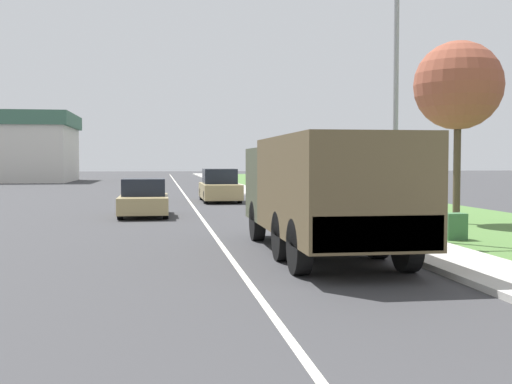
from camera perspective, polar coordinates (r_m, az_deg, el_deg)
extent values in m
plane|color=#38383A|center=(41.61, -6.44, -0.13)|extent=(180.00, 180.00, 0.00)
cube|color=silver|center=(41.61, -6.44, -0.13)|extent=(0.12, 120.00, 0.00)
cube|color=beige|center=(42.01, -0.30, -0.01)|extent=(1.80, 120.00, 0.12)
cube|color=#4C7538|center=(42.86, 5.53, -0.03)|extent=(7.00, 120.00, 0.02)
cube|color=#474C38|center=(17.17, 3.49, 0.74)|extent=(2.38, 2.18, 1.89)
cube|color=brown|center=(13.39, 6.95, 0.53)|extent=(2.38, 5.59, 2.06)
cube|color=#474C38|center=(10.83, 10.82, -3.65)|extent=(2.26, 0.10, 0.60)
cube|color=red|center=(10.53, 6.27, -2.71)|extent=(0.12, 0.06, 0.12)
cube|color=red|center=(11.12, 15.21, -2.50)|extent=(0.12, 0.06, 0.12)
cylinder|color=black|center=(16.94, 0.11, -2.57)|extent=(0.30, 1.04, 1.04)
cylinder|color=black|center=(17.37, 6.92, -2.46)|extent=(0.30, 1.04, 1.04)
cylinder|color=black|center=(11.88, 3.87, -4.87)|extent=(0.30, 1.04, 1.04)
cylinder|color=black|center=(12.49, 13.27, -4.56)|extent=(0.30, 1.04, 1.04)
cylinder|color=black|center=(13.51, 2.34, -3.94)|extent=(0.30, 1.04, 1.04)
cylinder|color=black|center=(14.05, 10.72, -3.73)|extent=(0.30, 1.04, 1.04)
cube|color=tan|center=(24.70, -9.95, -1.03)|extent=(1.81, 3.96, 0.61)
cube|color=black|center=(24.74, -9.95, 0.43)|extent=(1.59, 1.78, 0.64)
cylinder|color=black|center=(26.01, -11.65, -1.21)|extent=(0.20, 0.64, 0.64)
cylinder|color=black|center=(25.97, -8.10, -1.18)|extent=(0.20, 0.64, 0.64)
cylinder|color=black|center=(23.48, -11.98, -1.63)|extent=(0.20, 0.64, 0.64)
cylinder|color=black|center=(23.44, -8.05, -1.61)|extent=(0.20, 0.64, 0.64)
cube|color=tan|center=(33.22, -3.24, 0.10)|extent=(1.88, 4.86, 0.76)
cube|color=black|center=(33.29, -3.26, 1.42)|extent=(1.66, 2.19, 0.76)
cylinder|color=black|center=(34.71, -4.86, -0.17)|extent=(0.20, 0.64, 0.64)
cylinder|color=black|center=(34.86, -2.10, -0.15)|extent=(0.20, 0.64, 0.64)
cylinder|color=black|center=(31.61, -4.50, -0.46)|extent=(0.20, 0.64, 0.64)
cylinder|color=black|center=(31.78, -1.47, -0.44)|extent=(0.20, 0.64, 0.64)
cylinder|color=gray|center=(17.68, 12.31, 7.35)|extent=(0.14, 0.14, 6.82)
cylinder|color=#4C3D2D|center=(22.35, 17.43, 2.15)|extent=(0.24, 0.24, 3.77)
sphere|color=brown|center=(22.49, 17.53, 9.02)|extent=(2.92, 2.92, 2.92)
cube|color=#3D7042|center=(17.77, 17.22, -2.93)|extent=(0.55, 0.45, 0.70)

